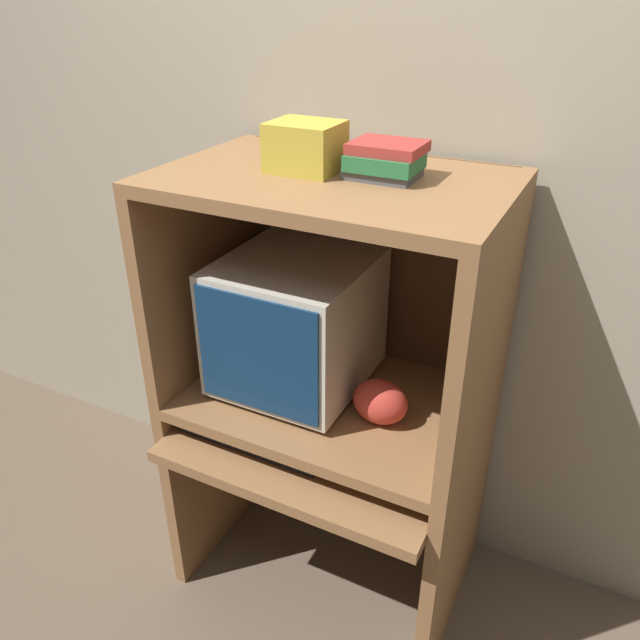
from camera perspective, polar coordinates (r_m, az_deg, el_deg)
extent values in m
plane|color=brown|center=(2.25, -2.93, -26.59)|extent=(12.00, 12.00, 0.00)
cube|color=gray|center=(1.97, 5.91, 12.23)|extent=(6.00, 0.06, 2.60)
cube|color=brown|center=(2.35, -8.80, -12.33)|extent=(0.04, 0.61, 0.65)
cube|color=brown|center=(2.09, 12.28, -19.25)|extent=(0.04, 0.61, 0.65)
cube|color=brown|center=(1.86, -1.35, -12.37)|extent=(0.82, 0.42, 0.04)
cube|color=brown|center=(2.13, -9.54, -4.71)|extent=(0.04, 0.61, 0.10)
cube|color=brown|center=(1.83, 13.49, -11.35)|extent=(0.04, 0.61, 0.10)
cube|color=brown|center=(1.92, 1.02, -7.21)|extent=(0.82, 0.61, 0.04)
cube|color=brown|center=(1.94, -10.44, 4.83)|extent=(0.04, 0.61, 0.67)
cube|color=brown|center=(1.62, 15.01, -0.80)|extent=(0.04, 0.61, 0.67)
cube|color=brown|center=(1.62, 1.23, 12.49)|extent=(0.82, 0.61, 0.04)
cube|color=#48321E|center=(1.98, 4.83, 5.66)|extent=(0.82, 0.01, 0.67)
cylinder|color=beige|center=(1.97, -2.03, -5.23)|extent=(0.23, 0.23, 0.02)
cube|color=beige|center=(1.86, -2.13, -0.04)|extent=(0.41, 0.44, 0.39)
cube|color=navy|center=(1.70, -5.77, -3.28)|extent=(0.37, 0.01, 0.35)
cube|color=black|center=(1.90, -5.88, -10.44)|extent=(0.46, 0.15, 0.02)
cube|color=#333335|center=(1.89, -5.90, -10.13)|extent=(0.43, 0.12, 0.01)
ellipsoid|color=black|center=(1.78, 1.91, -13.24)|extent=(0.07, 0.05, 0.03)
ellipsoid|color=#BC382D|center=(1.77, 5.53, -7.45)|extent=(0.16, 0.12, 0.13)
cube|color=#4C4C51|center=(1.60, 5.73, 13.22)|extent=(0.17, 0.13, 0.02)
cube|color=#236638|center=(1.58, 5.93, 14.19)|extent=(0.17, 0.14, 0.04)
cube|color=maroon|center=(1.59, 6.23, 15.42)|extent=(0.17, 0.14, 0.03)
cube|color=gold|center=(1.64, -1.35, 15.55)|extent=(0.18, 0.15, 0.12)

